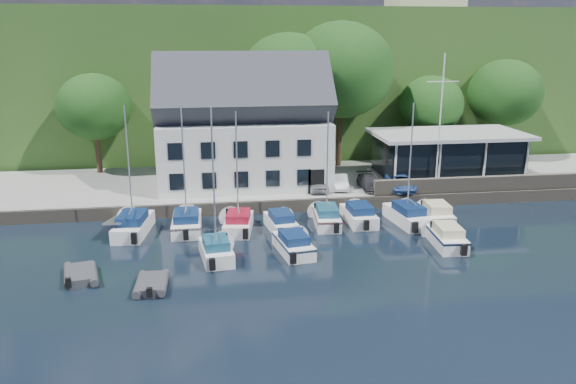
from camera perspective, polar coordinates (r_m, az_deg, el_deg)
name	(u,v)px	position (r m, az deg, el deg)	size (l,w,h in m)	color
ground	(379,265)	(34.61, 9.27, -7.30)	(180.00, 180.00, 0.00)	black
quay	(322,183)	(50.51, 3.45, 0.91)	(60.00, 13.00, 1.00)	#979792
quay_face	(338,204)	(44.41, 5.12, -1.23)	(60.00, 0.30, 1.00)	#60584C
hillside	(268,68)	(92.99, -2.08, 12.43)	(160.00, 75.00, 16.00)	#2D511E
field_patch	(308,17)	(101.93, 2.05, 17.31)	(50.00, 30.00, 0.30)	#5B6934
harbor_building	(243,134)	(47.59, -4.54, 5.94)	(14.40, 8.20, 8.70)	silver
club_pavilion	(447,155)	(51.87, 15.85, 3.62)	(13.20, 7.20, 4.10)	black
seawall	(480,184)	(48.59, 18.96, 0.80)	(18.00, 0.50, 1.20)	#60584C
gangway	(120,228)	(42.06, -16.73, -3.56)	(1.20, 6.00, 1.40)	#B9B9BD
car_silver	(318,182)	(46.29, 3.03, 0.99)	(1.53, 3.80, 1.29)	#AFAEB3
car_white	(340,182)	(46.94, 5.28, 1.06)	(1.21, 3.47, 1.14)	silver
car_dgrey	(370,182)	(47.04, 8.33, 0.99)	(1.58, 3.89, 1.13)	#323237
car_blue	(400,182)	(47.24, 11.36, 1.02)	(1.51, 3.82, 1.31)	#2F5292
flagpole	(440,123)	(47.27, 15.18, 6.79)	(2.64, 0.20, 10.99)	silver
tree_0	(96,124)	(54.26, -18.95, 6.57)	(6.65, 6.65, 9.09)	#143610
tree_2	(289,102)	(52.92, 0.06, 9.13)	(9.23, 9.23, 12.62)	#143610
tree_3	(340,95)	(54.16, 5.32, 9.77)	(9.99, 9.99, 13.65)	#143610
tree_4	(430,119)	(57.58, 14.25, 7.17)	(6.28, 6.28, 8.59)	#143610
tree_5	(503,110)	(61.21, 21.01, 7.80)	(7.36, 7.36, 10.06)	#143610
boat_r1_0	(129,167)	(39.45, -15.87, 2.49)	(2.14, 7.01, 9.57)	white
boat_r1_1	(184,168)	(39.29, -10.52, 2.40)	(2.18, 6.50, 9.07)	white
boat_r1_2	(237,170)	(38.72, -5.20, 2.29)	(2.02, 5.85, 8.91)	white
boat_r1_3	(281,221)	(39.72, -0.72, -2.92)	(1.84, 5.58, 1.42)	white
boat_r1_4	(327,165)	(39.97, 4.02, 2.79)	(1.86, 6.30, 8.97)	white
boat_r1_5	(359,213)	(41.65, 7.20, -2.12)	(2.06, 5.93, 1.46)	white
boat_r1_6	(410,161)	(41.03, 12.32, 3.14)	(2.00, 6.74, 9.44)	white
boat_r1_7	(435,212)	(42.72, 14.76, -2.01)	(2.00, 5.80, 1.55)	white
boat_r2_1	(214,190)	(33.80, -7.54, 0.19)	(1.90, 5.40, 8.88)	white
boat_r2_2	(293,242)	(35.74, 0.55, -5.12)	(1.91, 5.73, 1.39)	white
boat_r2_4	(446,235)	(38.38, 15.78, -4.19)	(1.88, 5.98, 1.46)	white
dinghy_0	(81,273)	(34.21, -20.33, -7.75)	(1.88, 3.14, 0.73)	#36373B
dinghy_1	(152,283)	(31.91, -13.69, -8.94)	(1.80, 3.00, 0.70)	#36373B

